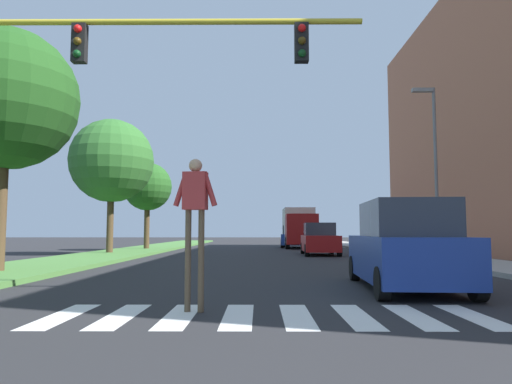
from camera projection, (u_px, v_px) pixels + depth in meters
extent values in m
plane|color=#262628|center=(261.00, 252.00, 28.94)|extent=(140.00, 140.00, 0.00)
cube|color=silver|center=(63.00, 316.00, 7.21)|extent=(0.45, 2.20, 0.01)
cube|color=silver|center=(121.00, 316.00, 7.20)|extent=(0.45, 2.20, 0.01)
cube|color=silver|center=(180.00, 316.00, 7.20)|extent=(0.45, 2.20, 0.01)
cube|color=silver|center=(238.00, 316.00, 7.19)|extent=(0.45, 2.20, 0.01)
cube|color=silver|center=(297.00, 316.00, 7.18)|extent=(0.45, 2.20, 0.01)
cube|color=silver|center=(356.00, 316.00, 7.18)|extent=(0.45, 2.20, 0.01)
cube|color=silver|center=(415.00, 316.00, 7.17)|extent=(0.45, 2.20, 0.01)
cube|color=silver|center=(474.00, 316.00, 7.17)|extent=(0.45, 2.20, 0.01)
cube|color=#477A38|center=(125.00, 252.00, 27.01)|extent=(3.80, 64.00, 0.15)
cylinder|color=#4C3823|center=(0.00, 205.00, 13.86)|extent=(0.36, 0.36, 3.84)
sphere|color=#1E4C19|center=(5.00, 99.00, 14.13)|extent=(4.29, 4.29, 4.29)
cylinder|color=#4C3823|center=(110.00, 219.00, 25.66)|extent=(0.36, 0.36, 3.65)
sphere|color=#2D6628|center=(112.00, 161.00, 25.93)|extent=(4.59, 4.59, 4.59)
cylinder|color=#4C3823|center=(147.00, 225.00, 31.45)|extent=(0.36, 0.36, 3.18)
sphere|color=#23561E|center=(148.00, 186.00, 31.66)|extent=(3.24, 3.24, 3.24)
cube|color=#9E9991|center=(403.00, 253.00, 26.90)|extent=(3.00, 64.00, 0.15)
cylinder|color=gold|center=(160.00, 22.00, 9.56)|extent=(8.20, 0.12, 0.12)
cube|color=black|center=(80.00, 44.00, 9.53)|extent=(0.28, 0.20, 0.80)
sphere|color=red|center=(78.00, 29.00, 9.44)|extent=(0.16, 0.16, 0.16)
sphere|color=#4C380F|center=(77.00, 41.00, 9.42)|extent=(0.16, 0.16, 0.16)
sphere|color=#0F3F19|center=(77.00, 54.00, 9.39)|extent=(0.16, 0.16, 0.16)
cube|color=black|center=(301.00, 43.00, 9.50)|extent=(0.28, 0.20, 0.80)
sphere|color=red|center=(302.00, 28.00, 9.41)|extent=(0.16, 0.16, 0.16)
sphere|color=#4C380F|center=(302.00, 41.00, 9.39)|extent=(0.16, 0.16, 0.16)
sphere|color=#0F3F19|center=(302.00, 53.00, 9.36)|extent=(0.16, 0.16, 0.16)
cylinder|color=slate|center=(436.00, 172.00, 20.55)|extent=(0.14, 0.14, 7.50)
cube|color=gray|center=(422.00, 90.00, 20.86)|extent=(0.90, 0.24, 0.16)
cylinder|color=brown|center=(201.00, 260.00, 7.61)|extent=(0.11, 0.11, 1.65)
cylinder|color=brown|center=(188.00, 260.00, 7.64)|extent=(0.11, 0.11, 1.65)
cube|color=#B23333|center=(195.00, 191.00, 7.72)|extent=(0.41, 0.29, 0.62)
cylinder|color=#B23333|center=(210.00, 189.00, 7.69)|extent=(0.27, 0.12, 0.58)
cylinder|color=#B23333|center=(181.00, 189.00, 7.76)|extent=(0.27, 0.12, 0.58)
sphere|color=tan|center=(196.00, 166.00, 7.75)|extent=(0.25, 0.25, 0.22)
cube|color=navy|center=(405.00, 258.00, 10.59)|extent=(2.18, 4.71, 0.96)
cube|color=#2D333D|center=(406.00, 219.00, 10.44)|extent=(1.83, 2.63, 0.79)
cylinder|color=black|center=(354.00, 268.00, 12.46)|extent=(0.26, 0.65, 0.64)
cylinder|color=black|center=(421.00, 268.00, 12.34)|extent=(0.26, 0.65, 0.64)
cylinder|color=black|center=(382.00, 284.00, 8.78)|extent=(0.26, 0.65, 0.64)
cylinder|color=black|center=(478.00, 284.00, 8.66)|extent=(0.26, 0.65, 0.64)
cube|color=maroon|center=(320.00, 243.00, 25.66)|extent=(1.93, 4.13, 0.85)
cube|color=#2D333D|center=(319.00, 229.00, 25.93)|extent=(1.65, 1.88, 0.69)
cylinder|color=black|center=(339.00, 250.00, 24.02)|extent=(0.24, 0.65, 0.64)
cylinder|color=black|center=(307.00, 250.00, 24.08)|extent=(0.24, 0.65, 0.64)
cylinder|color=black|center=(331.00, 248.00, 27.20)|extent=(0.24, 0.65, 0.64)
cylinder|color=black|center=(303.00, 248.00, 27.25)|extent=(0.24, 0.65, 0.64)
cube|color=navy|center=(293.00, 239.00, 37.92)|extent=(2.13, 4.18, 0.84)
cube|color=#2D333D|center=(293.00, 230.00, 38.18)|extent=(1.75, 1.94, 0.68)
cylinder|color=black|center=(304.00, 244.00, 36.26)|extent=(0.27, 0.65, 0.64)
cylinder|color=black|center=(282.00, 244.00, 36.39)|extent=(0.27, 0.65, 0.64)
cylinder|color=black|center=(303.00, 243.00, 39.39)|extent=(0.27, 0.65, 0.64)
cylinder|color=black|center=(283.00, 243.00, 39.53)|extent=(0.27, 0.65, 0.64)
cube|color=maroon|center=(302.00, 229.00, 34.32)|extent=(2.30, 2.00, 2.20)
cube|color=beige|center=(298.00, 225.00, 37.43)|extent=(2.30, 4.20, 2.70)
cylinder|color=black|center=(316.00, 243.00, 34.23)|extent=(0.30, 0.90, 0.90)
cylinder|color=black|center=(287.00, 243.00, 34.24)|extent=(0.30, 0.90, 0.90)
cylinder|color=black|center=(310.00, 242.00, 38.36)|extent=(0.30, 0.90, 0.90)
cylinder|color=black|center=(284.00, 242.00, 38.37)|extent=(0.30, 0.90, 0.90)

